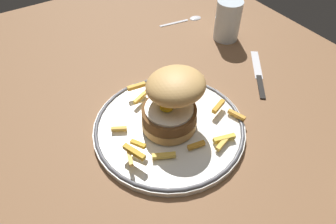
# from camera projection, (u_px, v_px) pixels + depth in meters

# --- Properties ---
(ground_plane) EXTENTS (1.34, 1.02, 0.04)m
(ground_plane) POSITION_uv_depth(u_px,v_px,m) (180.00, 130.00, 0.62)
(ground_plane) COLOR brown
(dinner_plate) EXTENTS (0.30, 0.30, 0.02)m
(dinner_plate) POSITION_uv_depth(u_px,v_px,m) (168.00, 125.00, 0.60)
(dinner_plate) COLOR white
(dinner_plate) RESTS_ON ground_plane
(burger) EXTENTS (0.15, 0.14, 0.12)m
(burger) POSITION_uv_depth(u_px,v_px,m) (173.00, 101.00, 0.55)
(burger) COLOR tan
(burger) RESTS_ON dinner_plate
(fries_pile) EXTENTS (0.25, 0.26, 0.03)m
(fries_pile) POSITION_uv_depth(u_px,v_px,m) (175.00, 114.00, 0.59)
(fries_pile) COLOR gold
(fries_pile) RESTS_ON dinner_plate
(water_glass) EXTENTS (0.07, 0.07, 0.11)m
(water_glass) POSITION_uv_depth(u_px,v_px,m) (227.00, 23.00, 0.80)
(water_glass) COLOR silver
(water_glass) RESTS_ON ground_plane
(knife) EXTENTS (0.15, 0.12, 0.01)m
(knife) POSITION_uv_depth(u_px,v_px,m) (259.00, 77.00, 0.71)
(knife) COLOR black
(knife) RESTS_ON ground_plane
(spoon) EXTENTS (0.04, 0.13, 0.01)m
(spoon) POSITION_uv_depth(u_px,v_px,m) (191.00, 18.00, 0.90)
(spoon) COLOR silver
(spoon) RESTS_ON ground_plane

